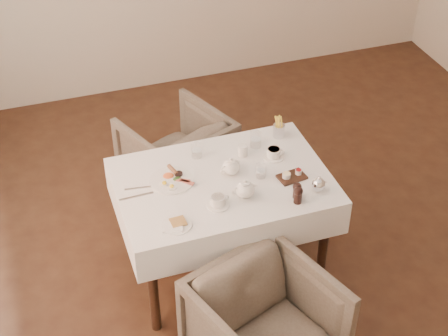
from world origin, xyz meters
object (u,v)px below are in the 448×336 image
object	(u,v)px
armchair_far	(177,154)
table	(223,195)
armchair_near	(266,328)
breakfast_plate	(172,179)
teapot_centre	(231,166)

from	to	relation	value
armchair_far	table	bearing A→B (deg)	70.93
table	armchair_far	world-z (taller)	table
armchair_near	breakfast_plate	world-z (taller)	breakfast_plate
table	armchair_far	xyz separation A→B (m)	(-0.05, 0.92, -0.33)
armchair_near	armchair_far	bearing A→B (deg)	71.62
armchair_far	breakfast_plate	bearing A→B (deg)	51.67
table	breakfast_plate	distance (m)	0.33
table	armchair_near	size ratio (longest dim) A/B	1.79
table	armchair_far	distance (m)	0.98
armchair_near	breakfast_plate	size ratio (longest dim) A/B	2.70
table	teapot_centre	world-z (taller)	teapot_centre
armchair_near	armchair_far	world-z (taller)	armchair_near
armchair_near	teapot_centre	xyz separation A→B (m)	(0.09, 0.85, 0.49)
breakfast_plate	teapot_centre	distance (m)	0.36
table	teapot_centre	distance (m)	0.19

